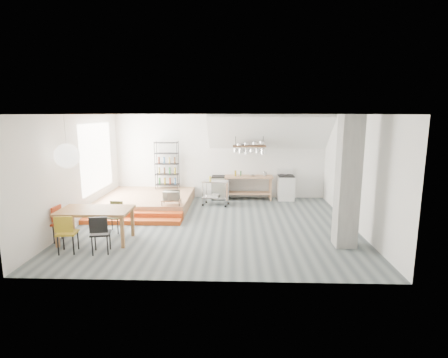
{
  "coord_description": "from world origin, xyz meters",
  "views": [
    {
      "loc": [
        0.61,
        -9.81,
        3.22
      ],
      "look_at": [
        0.25,
        0.8,
        1.23
      ],
      "focal_mm": 28.0,
      "sensor_mm": 36.0,
      "label": 1
    }
  ],
  "objects_px": {
    "dining_table": "(95,213)",
    "rolling_cart": "(216,189)",
    "mini_fridge": "(219,188)",
    "stove": "(286,187)"
  },
  "relations": [
    {
      "from": "stove",
      "to": "mini_fridge",
      "type": "distance_m",
      "value": 2.53
    },
    {
      "from": "dining_table",
      "to": "mini_fridge",
      "type": "bearing_deg",
      "value": 57.53
    },
    {
      "from": "rolling_cart",
      "to": "mini_fridge",
      "type": "xyz_separation_m",
      "value": [
        0.07,
        0.94,
        -0.13
      ]
    },
    {
      "from": "mini_fridge",
      "to": "dining_table",
      "type": "bearing_deg",
      "value": -121.99
    },
    {
      "from": "dining_table",
      "to": "mini_fridge",
      "type": "relative_size",
      "value": 2.02
    },
    {
      "from": "rolling_cart",
      "to": "mini_fridge",
      "type": "bearing_deg",
      "value": 97.65
    },
    {
      "from": "dining_table",
      "to": "mini_fridge",
      "type": "xyz_separation_m",
      "value": [
        2.9,
        4.64,
        -0.31
      ]
    },
    {
      "from": "dining_table",
      "to": "rolling_cart",
      "type": "xyz_separation_m",
      "value": [
        2.83,
        3.7,
        -0.18
      ]
    },
    {
      "from": "dining_table",
      "to": "mini_fridge",
      "type": "height_order",
      "value": "mini_fridge"
    },
    {
      "from": "stove",
      "to": "mini_fridge",
      "type": "relative_size",
      "value": 1.32
    }
  ]
}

